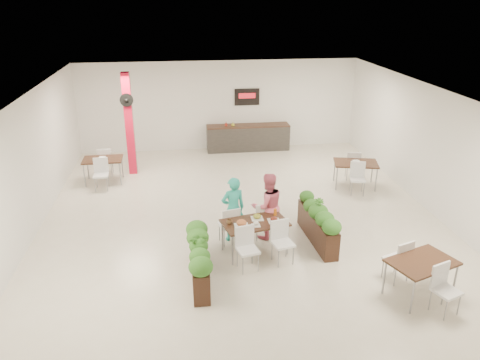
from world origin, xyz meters
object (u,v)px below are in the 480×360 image
Objects in this scene: main_table at (255,227)px; diner_woman at (267,206)px; service_counter at (248,137)px; diner_man at (233,209)px; side_table_a at (103,163)px; side_table_c at (421,267)px; red_column at (129,123)px; planter_left at (199,256)px; planter_right at (318,221)px; side_table_b at (356,166)px.

diner_woman is at bearing 58.13° from main_table.
service_counter reaches higher than diner_man.
side_table_a is 0.98× the size of side_table_c.
main_table is at bearing 124.85° from side_table_c.
diner_man is 4.18m from side_table_c.
side_table_a is at bearing 129.32° from main_table.
red_column reaches higher than diner_woman.
side_table_c is (2.84, -1.99, -0.01)m from main_table.
red_column is 5.52m from diner_man.
side_table_a and side_table_c have the same top height.
planter_left is 1.19× the size of side_table_c.
main_table is 1.15× the size of diner_woman.
planter_right is at bearing 157.24° from diner_man.
diner_woman is (-0.53, -6.61, 0.31)m from service_counter.
red_column is 9.52m from side_table_c.
main_table is at bearing -168.10° from planter_right.
red_column reaches higher than service_counter.
service_counter reaches higher than planter_right.
planter_right is (0.59, -6.95, 0.02)m from service_counter.
red_column is 1.47m from side_table_a.
service_counter is at bearing 27.19° from side_table_a.
service_counter reaches higher than planter_left.
service_counter is 1.93× the size of diner_man.
service_counter is 1.80× the size of side_table_c.
diner_man is at bearing 120.80° from main_table.
side_table_c is (6.71, -6.71, 0.00)m from side_table_a.
planter_left reaches higher than side_table_c.
side_table_a is (-5.40, 4.40, 0.12)m from planter_right.
diner_man is (-1.33, -6.61, 0.29)m from service_counter.
planter_right is 3.71m from side_table_b.
planter_left is (-1.26, -0.88, -0.12)m from main_table.
red_column is 2.06× the size of diner_man.
red_column is at bearing 119.51° from main_table.
diner_man reaches higher than main_table.
red_column is 1.73× the size of main_table.
diner_woman is (0.41, 0.66, 0.17)m from main_table.
planter_right reaches higher than side_table_b.
planter_right reaches higher than planter_left.
diner_woman reaches higher than main_table.
planter_right reaches higher than main_table.
diner_woman is 2.29m from planter_left.
side_table_c is (1.91, -9.26, 0.14)m from service_counter.
planter_left reaches higher than main_table.
main_table and side_table_c have the same top height.
red_column is at bearing 132.05° from planter_right.
red_column is 1.91× the size of side_table_b.
side_table_c is (2.44, -2.64, -0.18)m from diner_woman.
diner_woman is (3.47, -4.75, -0.84)m from red_column.
main_table is at bearing 45.28° from diner_woman.
diner_woman reaches higher than diner_man.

